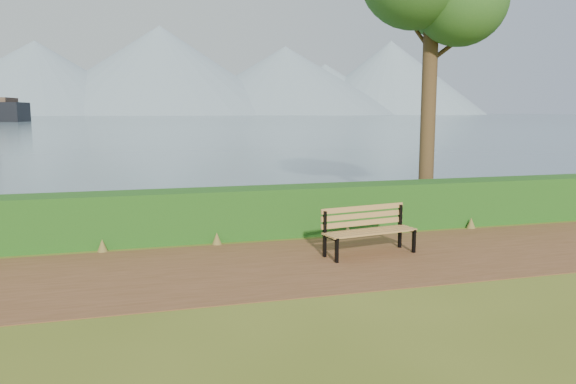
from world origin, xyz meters
name	(u,v)px	position (x,y,z in m)	size (l,w,h in m)	color
ground	(303,269)	(0.00, 0.00, 0.00)	(140.00, 140.00, 0.00)	#505F1B
path	(297,264)	(0.00, 0.30, 0.01)	(40.00, 3.40, 0.01)	brown
hedge	(266,212)	(0.00, 2.60, 0.50)	(32.00, 0.85, 1.00)	#1A4F16
water	(135,117)	(0.00, 260.00, 0.01)	(700.00, 510.00, 0.00)	#486574
mountains	(118,75)	(-9.17, 406.05, 27.70)	(585.00, 190.00, 70.00)	gray
bench	(367,227)	(1.40, 0.61, 0.50)	(1.78, 0.78, 0.86)	black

